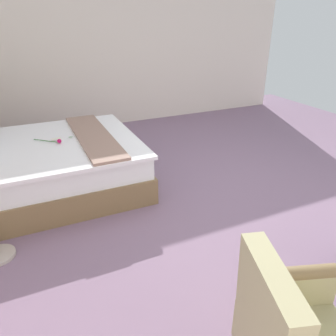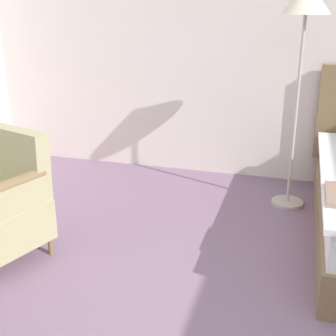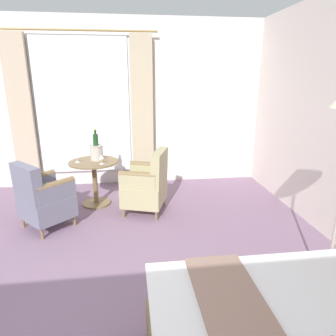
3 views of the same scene
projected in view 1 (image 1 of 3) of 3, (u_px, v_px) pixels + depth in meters
name	position (u px, v px, depth m)	size (l,w,h in m)	color
ground_plane	(230.00, 196.00, 3.77)	(7.96, 7.96, 0.00)	slate
wall_far_side	(132.00, 45.00, 5.87)	(0.12, 6.20, 2.79)	silver
bed	(37.00, 166.00, 3.73)	(1.75, 2.19, 1.17)	olive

